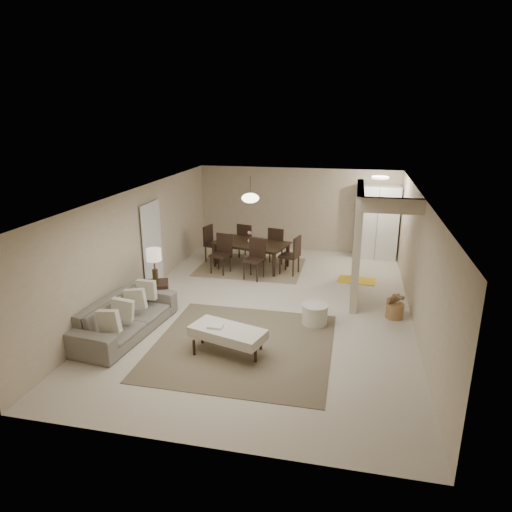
% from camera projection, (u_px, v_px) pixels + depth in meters
% --- Properties ---
extents(floor, '(9.00, 9.00, 0.00)m').
position_uv_depth(floor, '(269.00, 307.00, 10.01)').
color(floor, beige).
rests_on(floor, ground).
extents(ceiling, '(9.00, 9.00, 0.00)m').
position_uv_depth(ceiling, '(270.00, 193.00, 9.25)').
color(ceiling, white).
rests_on(ceiling, back_wall).
extents(back_wall, '(6.00, 0.00, 6.00)m').
position_uv_depth(back_wall, '(297.00, 210.00, 13.82)').
color(back_wall, '#B9A88C').
rests_on(back_wall, floor).
extents(left_wall, '(0.00, 9.00, 9.00)m').
position_uv_depth(left_wall, '(139.00, 244.00, 10.24)').
color(left_wall, '#B9A88C').
rests_on(left_wall, floor).
extents(right_wall, '(0.00, 9.00, 9.00)m').
position_uv_depth(right_wall, '(418.00, 262.00, 9.02)').
color(right_wall, '#B9A88C').
rests_on(right_wall, floor).
extents(partition, '(0.15, 2.50, 2.50)m').
position_uv_depth(partition, '(357.00, 241.00, 10.43)').
color(partition, '#B9A88C').
rests_on(partition, floor).
extents(doorway, '(0.04, 0.90, 2.04)m').
position_uv_depth(doorway, '(152.00, 246.00, 10.86)').
color(doorway, black).
rests_on(doorway, floor).
extents(pantry_cabinet, '(1.20, 0.55, 2.10)m').
position_uv_depth(pantry_cabinet, '(377.00, 222.00, 13.08)').
color(pantry_cabinet, white).
rests_on(pantry_cabinet, floor).
extents(flush_light, '(0.44, 0.44, 0.05)m').
position_uv_depth(flush_light, '(380.00, 177.00, 11.78)').
color(flush_light, white).
rests_on(flush_light, ceiling).
extents(living_rug, '(3.20, 3.20, 0.01)m').
position_uv_depth(living_rug, '(243.00, 345.00, 8.34)').
color(living_rug, brown).
rests_on(living_rug, floor).
extents(sofa, '(2.49, 1.20, 0.70)m').
position_uv_depth(sofa, '(126.00, 317.00, 8.70)').
color(sofa, slate).
rests_on(sofa, floor).
extents(ottoman_bench, '(1.44, 0.96, 0.47)m').
position_uv_depth(ottoman_bench, '(228.00, 333.00, 7.98)').
color(ottoman_bench, beige).
rests_on(ottoman_bench, living_rug).
extents(side_table, '(0.67, 0.67, 0.56)m').
position_uv_depth(side_table, '(157.00, 295.00, 9.92)').
color(side_table, black).
rests_on(side_table, floor).
extents(table_lamp, '(0.32, 0.32, 0.76)m').
position_uv_depth(table_lamp, '(154.00, 258.00, 9.67)').
color(table_lamp, '#45311D').
rests_on(table_lamp, side_table).
extents(round_pouf, '(0.53, 0.53, 0.41)m').
position_uv_depth(round_pouf, '(315.00, 314.00, 9.14)').
color(round_pouf, beige).
rests_on(round_pouf, floor).
extents(wicker_basket, '(0.47, 0.47, 0.31)m').
position_uv_depth(wicker_basket, '(395.00, 311.00, 9.43)').
color(wicker_basket, brown).
rests_on(wicker_basket, floor).
extents(dining_rug, '(2.80, 2.10, 0.01)m').
position_uv_depth(dining_rug, '(251.00, 267.00, 12.54)').
color(dining_rug, '#857253').
rests_on(dining_rug, floor).
extents(dining_table, '(2.20, 1.57, 0.70)m').
position_uv_depth(dining_table, '(251.00, 255.00, 12.43)').
color(dining_table, black).
rests_on(dining_table, dining_rug).
extents(dining_chairs, '(2.78, 2.29, 1.03)m').
position_uv_depth(dining_chairs, '(251.00, 249.00, 12.38)').
color(dining_chairs, black).
rests_on(dining_chairs, dining_rug).
extents(vase, '(0.19, 0.19, 0.16)m').
position_uv_depth(vase, '(250.00, 240.00, 12.30)').
color(vase, white).
rests_on(vase, dining_table).
extents(yellow_mat, '(0.98, 0.66, 0.01)m').
position_uv_depth(yellow_mat, '(356.00, 280.00, 11.55)').
color(yellow_mat, yellow).
rests_on(yellow_mat, floor).
extents(pendant_light, '(0.46, 0.46, 0.71)m').
position_uv_depth(pendant_light, '(250.00, 198.00, 11.96)').
color(pendant_light, '#45311D').
rests_on(pendant_light, ceiling).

